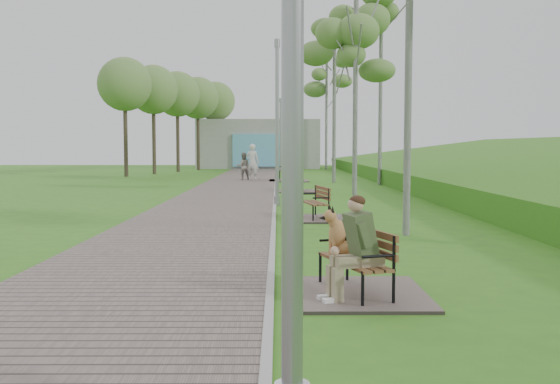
{
  "coord_description": "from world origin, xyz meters",
  "views": [
    {
      "loc": [
        0.09,
        -1.4,
        1.79
      ],
      "look_at": [
        0.13,
        9.49,
        1.0
      ],
      "focal_mm": 40.0,
      "sensor_mm": 36.0,
      "label": 1
    }
  ],
  "objects": [
    {
      "name": "bench_main",
      "position": [
        0.97,
        5.99,
        0.4
      ],
      "size": [
        1.63,
        1.82,
        1.43
      ],
      "color": "#62544F",
      "rests_on": "ground"
    },
    {
      "name": "building_north",
      "position": [
        -1.5,
        50.97,
        1.99
      ],
      "size": [
        10.0,
        5.2,
        4.0
      ],
      "color": "#9E9E99",
      "rests_on": "ground"
    },
    {
      "name": "bench_second",
      "position": [
        1.0,
        13.88,
        0.18
      ],
      "size": [
        1.64,
        1.83,
        1.01
      ],
      "color": "#62544F",
      "rests_on": "ground"
    },
    {
      "name": "birch_far_b",
      "position": [
        2.91,
        29.76,
        6.85
      ],
      "size": [
        2.43,
        2.43,
        8.72
      ],
      "color": "silver",
      "rests_on": "ground"
    },
    {
      "name": "lamp_post_second",
      "position": [
        0.08,
        17.54,
        2.34
      ],
      "size": [
        0.19,
        0.19,
        5.01
      ],
      "color": "#919398",
      "rests_on": "ground"
    },
    {
      "name": "bench_third",
      "position": [
        0.82,
        23.4,
        0.18
      ],
      "size": [
        1.58,
        1.76,
        0.97
      ],
      "color": "#62544F",
      "rests_on": "ground"
    },
    {
      "name": "birch_distant_b",
      "position": [
        3.92,
        47.75,
        7.18
      ],
      "size": [
        2.91,
        2.91,
        9.14
      ],
      "color": "silver",
      "rests_on": "ground"
    },
    {
      "name": "lamp_post_far",
      "position": [
        0.3,
        43.48,
        2.45
      ],
      "size": [
        0.2,
        0.2,
        5.24
      ],
      "color": "#919398",
      "rests_on": "ground"
    },
    {
      "name": "bench_far",
      "position": [
        0.65,
        31.09,
        0.24
      ],
      "size": [
        2.04,
        2.26,
        1.25
      ],
      "color": "#62544F",
      "rests_on": "ground"
    },
    {
      "name": "walkway",
      "position": [
        -1.75,
        21.5,
        0.02
      ],
      "size": [
        3.5,
        67.0,
        0.04
      ],
      "primitive_type": "cube",
      "color": "#62544F",
      "rests_on": "ground"
    },
    {
      "name": "lamp_post_third",
      "position": [
        0.39,
        28.98,
        2.09
      ],
      "size": [
        0.17,
        0.17,
        4.48
      ],
      "color": "#919398",
      "rests_on": "ground"
    },
    {
      "name": "pedestrian_far",
      "position": [
        -1.74,
        31.84,
        0.74
      ],
      "size": [
        0.82,
        0.7,
        1.48
      ],
      "primitive_type": "imported",
      "rotation": [
        0.0,
        0.0,
        3.35
      ],
      "color": "gray",
      "rests_on": "ground"
    },
    {
      "name": "birch_mid_c",
      "position": [
        2.92,
        21.4,
        5.84
      ],
      "size": [
        2.4,
        2.4,
        7.44
      ],
      "color": "silver",
      "rests_on": "ground"
    },
    {
      "name": "kerb",
      "position": [
        0.0,
        21.5,
        0.03
      ],
      "size": [
        0.1,
        67.0,
        0.05
      ],
      "primitive_type": "cube",
      "color": "#999993",
      "rests_on": "ground"
    },
    {
      "name": "pedestrian_near",
      "position": [
        -1.24,
        31.66,
        0.97
      ],
      "size": [
        0.83,
        0.69,
        1.95
      ],
      "primitive_type": "imported",
      "rotation": [
        0.0,
        0.0,
        2.78
      ],
      "color": "white",
      "rests_on": "ground"
    },
    {
      "name": "birch_far_a",
      "position": [
        4.89,
        27.87,
        8.0
      ],
      "size": [
        2.54,
        2.54,
        10.18
      ],
      "color": "silver",
      "rests_on": "ground"
    }
  ]
}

